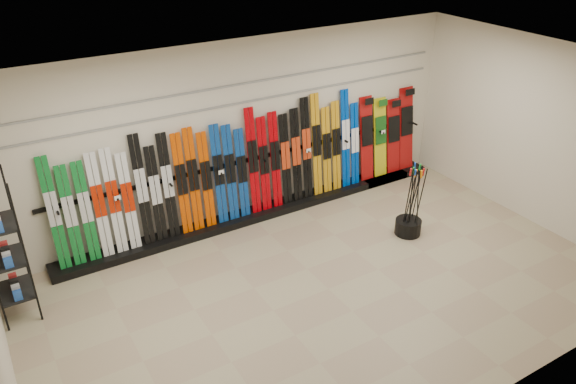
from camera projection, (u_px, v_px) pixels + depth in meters
floor at (328, 289)px, 7.85m from camera, size 8.00×8.00×0.00m
back_wall at (243, 132)px, 9.04m from camera, size 8.00×0.00×8.00m
right_wall at (537, 134)px, 8.97m from camera, size 0.00×5.00×5.00m
ceiling at (337, 80)px, 6.44m from camera, size 8.00×8.00×0.00m
ski_rack_base at (264, 211)px, 9.65m from camera, size 8.00×0.40×0.12m
skis at (226, 173)px, 8.98m from camera, size 5.37×0.23×1.82m
snowboards at (387, 135)px, 10.57m from camera, size 1.25×0.24×1.58m
accessory_rack at (5, 249)px, 6.96m from camera, size 0.40×0.60×1.98m
pole_bin at (408, 227)px, 9.08m from camera, size 0.42×0.42×0.25m
ski_poles at (413, 201)px, 8.83m from camera, size 0.27×0.33×1.18m
slatwall_rail_0 at (243, 103)px, 8.79m from camera, size 7.60×0.02×0.03m
slatwall_rail_1 at (242, 84)px, 8.65m from camera, size 7.60×0.02×0.03m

